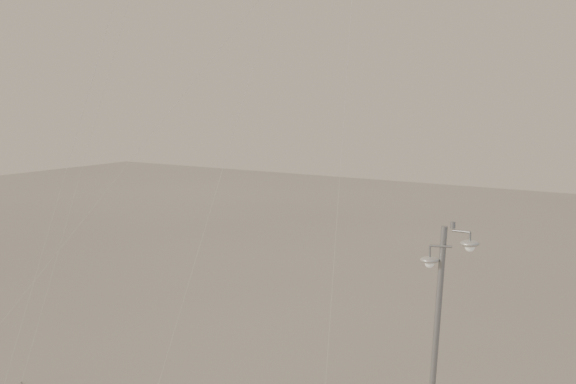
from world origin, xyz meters
The scene contains 1 object.
street_lamp centered at (9.02, 2.28, 4.96)m, with size 1.59×0.68×9.30m.
Camera 1 is at (17.39, -17.93, 12.98)m, focal length 50.00 mm.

